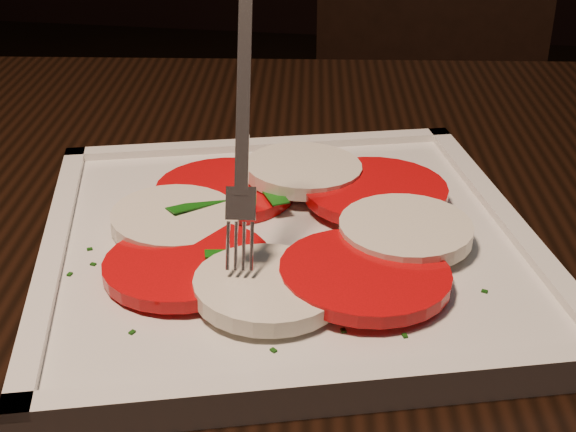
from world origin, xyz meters
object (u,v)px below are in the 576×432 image
(plate, at_px, (288,246))
(fork, at_px, (244,127))
(chair, at_px, (418,104))
(table, at_px, (416,337))

(plate, distance_m, fork, 0.10)
(chair, bearing_deg, plate, -87.83)
(table, distance_m, plate, 0.15)
(table, bearing_deg, fork, -141.57)
(table, distance_m, chair, 0.87)
(chair, xyz_separation_m, fork, (-0.10, -0.95, 0.32))
(chair, xyz_separation_m, plate, (-0.08, -0.92, 0.22))
(chair, bearing_deg, table, -82.15)
(table, relative_size, fork, 9.46)
(chair, relative_size, plate, 2.95)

